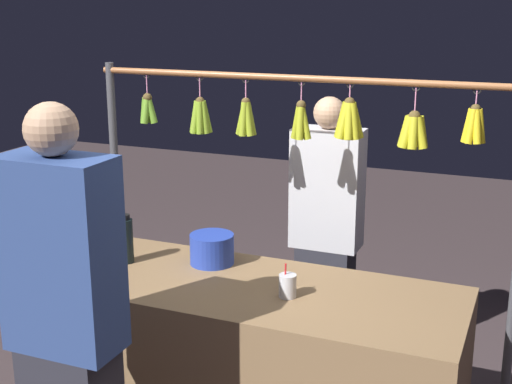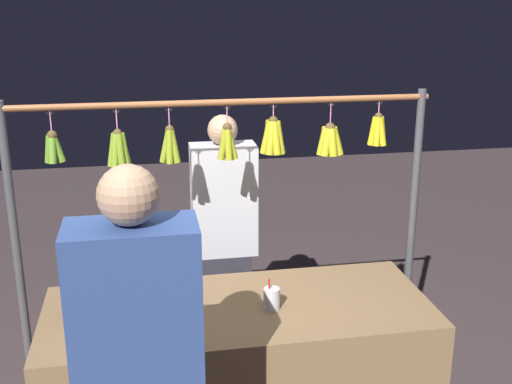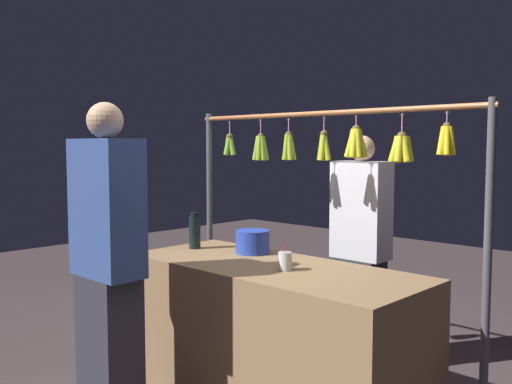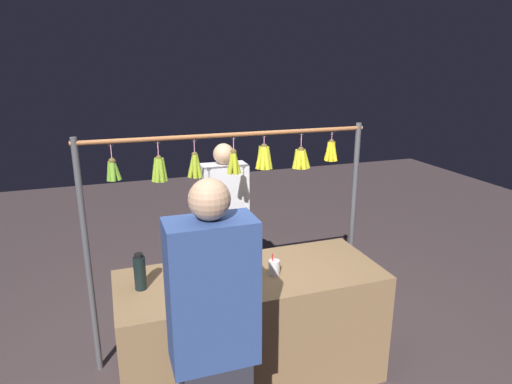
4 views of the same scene
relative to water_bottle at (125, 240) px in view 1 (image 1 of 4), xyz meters
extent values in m
cube|color=olive|center=(-0.73, 0.04, -0.53)|extent=(1.82, 0.74, 0.83)
cylinder|color=#4C4C51|center=(0.33, -0.42, -0.07)|extent=(0.04, 0.04, 1.77)
cylinder|color=#9E6038|center=(-0.73, -0.42, 0.78)|extent=(2.18, 0.03, 0.03)
torus|color=black|center=(-1.56, -0.42, 0.76)|extent=(0.04, 0.02, 0.04)
cylinder|color=pink|center=(-1.56, -0.42, 0.72)|extent=(0.01, 0.01, 0.08)
sphere|color=brown|center=(-1.56, -0.42, 0.68)|extent=(0.04, 0.04, 0.04)
cylinder|color=yellow|center=(-1.53, -0.42, 0.60)|extent=(0.06, 0.03, 0.16)
cylinder|color=yellow|center=(-1.55, -0.40, 0.60)|extent=(0.05, 0.06, 0.16)
cylinder|color=yellow|center=(-1.57, -0.40, 0.60)|extent=(0.05, 0.06, 0.16)
cylinder|color=yellow|center=(-1.58, -0.43, 0.60)|extent=(0.06, 0.04, 0.16)
cylinder|color=yellow|center=(-1.57, -0.45, 0.60)|extent=(0.04, 0.05, 0.16)
cylinder|color=yellow|center=(-1.54, -0.45, 0.60)|extent=(0.05, 0.06, 0.16)
torus|color=black|center=(-1.30, -0.42, 0.76)|extent=(0.04, 0.01, 0.04)
cylinder|color=pink|center=(-1.30, -0.42, 0.69)|extent=(0.01, 0.01, 0.13)
sphere|color=brown|center=(-1.30, -0.42, 0.63)|extent=(0.05, 0.05, 0.05)
cylinder|color=gold|center=(-1.26, -0.42, 0.55)|extent=(0.07, 0.04, 0.15)
cylinder|color=gold|center=(-1.27, -0.40, 0.55)|extent=(0.07, 0.07, 0.15)
cylinder|color=gold|center=(-1.30, -0.39, 0.55)|extent=(0.05, 0.08, 0.15)
cylinder|color=gold|center=(-1.33, -0.41, 0.55)|extent=(0.08, 0.06, 0.15)
cylinder|color=gold|center=(-1.33, -0.44, 0.55)|extent=(0.07, 0.05, 0.15)
cylinder|color=gold|center=(-1.31, -0.46, 0.55)|extent=(0.05, 0.08, 0.15)
cylinder|color=gold|center=(-1.27, -0.45, 0.55)|extent=(0.05, 0.06, 0.15)
torus|color=black|center=(-0.99, -0.42, 0.76)|extent=(0.04, 0.01, 0.04)
cylinder|color=pink|center=(-0.99, -0.42, 0.71)|extent=(0.01, 0.01, 0.08)
sphere|color=brown|center=(-0.99, -0.42, 0.67)|extent=(0.05, 0.05, 0.05)
cylinder|color=gold|center=(-0.96, -0.42, 0.59)|extent=(0.07, 0.04, 0.18)
cylinder|color=gold|center=(-0.97, -0.40, 0.59)|extent=(0.06, 0.08, 0.18)
cylinder|color=gold|center=(-1.00, -0.39, 0.59)|extent=(0.05, 0.08, 0.18)
cylinder|color=gold|center=(-1.02, -0.41, 0.59)|extent=(0.06, 0.05, 0.18)
cylinder|color=gold|center=(-1.02, -0.44, 0.59)|extent=(0.08, 0.05, 0.18)
cylinder|color=gold|center=(-1.00, -0.46, 0.59)|extent=(0.04, 0.07, 0.18)
cylinder|color=gold|center=(-0.97, -0.45, 0.59)|extent=(0.05, 0.05, 0.18)
torus|color=black|center=(-0.75, -0.42, 0.76)|extent=(0.04, 0.01, 0.04)
cylinder|color=pink|center=(-0.75, -0.42, 0.70)|extent=(0.01, 0.01, 0.11)
sphere|color=brown|center=(-0.75, -0.42, 0.65)|extent=(0.05, 0.05, 0.05)
cylinder|color=#ADB725|center=(-0.74, -0.43, 0.56)|extent=(0.06, 0.04, 0.17)
cylinder|color=#ADB725|center=(-0.76, -0.41, 0.56)|extent=(0.04, 0.06, 0.17)
cylinder|color=#ADB725|center=(-0.77, -0.42, 0.56)|extent=(0.07, 0.04, 0.17)
cylinder|color=#ADB725|center=(-0.76, -0.44, 0.56)|extent=(0.04, 0.07, 0.17)
torus|color=black|center=(-0.46, -0.42, 0.76)|extent=(0.04, 0.01, 0.04)
cylinder|color=pink|center=(-0.46, -0.42, 0.70)|extent=(0.01, 0.01, 0.11)
sphere|color=brown|center=(-0.46, -0.42, 0.65)|extent=(0.04, 0.04, 0.04)
cylinder|color=#99B127|center=(-0.44, -0.43, 0.56)|extent=(0.07, 0.04, 0.17)
cylinder|color=#99B127|center=(-0.46, -0.40, 0.56)|extent=(0.04, 0.06, 0.17)
cylinder|color=#99B127|center=(-0.48, -0.41, 0.56)|extent=(0.06, 0.05, 0.17)
cylinder|color=#99B127|center=(-0.48, -0.43, 0.56)|extent=(0.06, 0.05, 0.17)
cylinder|color=#99B127|center=(-0.46, -0.44, 0.56)|extent=(0.05, 0.06, 0.17)
torus|color=black|center=(-0.21, -0.42, 0.76)|extent=(0.04, 0.01, 0.04)
cylinder|color=pink|center=(-0.21, -0.42, 0.70)|extent=(0.01, 0.01, 0.12)
sphere|color=brown|center=(-0.21, -0.42, 0.64)|extent=(0.04, 0.04, 0.04)
cylinder|color=#84A929|center=(-0.18, -0.42, 0.56)|extent=(0.06, 0.04, 0.17)
cylinder|color=#84A929|center=(-0.19, -0.40, 0.56)|extent=(0.05, 0.06, 0.17)
cylinder|color=#84A929|center=(-0.22, -0.40, 0.56)|extent=(0.04, 0.05, 0.17)
cylinder|color=#84A929|center=(-0.24, -0.42, 0.56)|extent=(0.05, 0.04, 0.17)
cylinder|color=#84A929|center=(-0.24, -0.44, 0.56)|extent=(0.06, 0.05, 0.17)
cylinder|color=#84A929|center=(-0.22, -0.45, 0.56)|extent=(0.04, 0.06, 0.17)
cylinder|color=#84A929|center=(-0.19, -0.45, 0.56)|extent=(0.05, 0.05, 0.17)
torus|color=black|center=(0.10, -0.42, 0.76)|extent=(0.04, 0.01, 0.04)
cylinder|color=pink|center=(0.10, -0.42, 0.70)|extent=(0.01, 0.01, 0.12)
sphere|color=brown|center=(0.10, -0.42, 0.64)|extent=(0.05, 0.05, 0.05)
cylinder|color=#69A12C|center=(0.12, -0.42, 0.57)|extent=(0.06, 0.04, 0.14)
cylinder|color=#69A12C|center=(0.10, -0.41, 0.57)|extent=(0.04, 0.07, 0.14)
cylinder|color=#69A12C|center=(0.08, -0.42, 0.57)|extent=(0.07, 0.04, 0.14)
cylinder|color=#69A12C|center=(0.10, -0.44, 0.57)|extent=(0.04, 0.07, 0.14)
cylinder|color=black|center=(0.00, 0.00, -0.01)|extent=(0.08, 0.08, 0.22)
cylinder|color=black|center=(0.00, 0.00, 0.12)|extent=(0.05, 0.05, 0.02)
cylinder|color=#2842B3|center=(-0.40, -0.15, -0.04)|extent=(0.22, 0.22, 0.15)
cylinder|color=silver|center=(-0.88, 0.09, -0.07)|extent=(0.08, 0.08, 0.10)
cylinder|color=red|center=(-0.87, 0.09, -0.04)|extent=(0.01, 0.02, 0.15)
cube|color=#2D2D38|center=(-0.78, -0.82, -0.57)|extent=(0.30, 0.21, 0.76)
cube|color=silver|center=(-0.78, -0.82, 0.14)|extent=(0.38, 0.21, 0.66)
sphere|color=tan|center=(-0.78, -0.82, 0.56)|extent=(0.17, 0.17, 0.17)
cube|color=#334C8C|center=(-0.28, 0.83, 0.25)|extent=(0.42, 0.23, 0.73)
sphere|color=tan|center=(-0.28, 0.83, 0.71)|extent=(0.19, 0.19, 0.19)
camera|label=1|loc=(-1.84, 2.77, 1.13)|focal=49.33mm
camera|label=2|loc=(-0.33, 2.68, 1.28)|focal=44.13mm
camera|label=3|loc=(-2.90, 2.44, 0.57)|focal=39.75mm
camera|label=4|loc=(0.13, 2.66, 1.29)|focal=31.19mm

